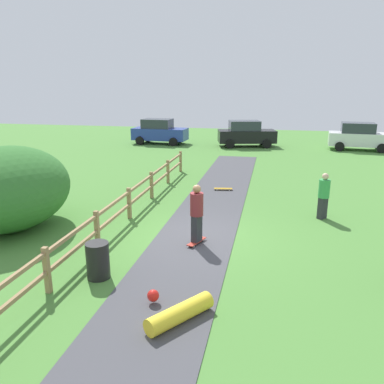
% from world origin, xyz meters
% --- Properties ---
extents(ground_plane, '(60.00, 60.00, 0.00)m').
position_xyz_m(ground_plane, '(0.00, 0.00, 0.00)').
color(ground_plane, '#4C8438').
extents(asphalt_path, '(2.40, 28.00, 0.02)m').
position_xyz_m(asphalt_path, '(0.00, 0.00, 0.01)').
color(asphalt_path, '#47474C').
rests_on(asphalt_path, ground_plane).
extents(wooden_fence, '(0.12, 18.12, 1.10)m').
position_xyz_m(wooden_fence, '(-2.60, 0.00, 0.67)').
color(wooden_fence, '#997A51').
rests_on(wooden_fence, ground_plane).
extents(bush_large, '(3.63, 4.36, 2.68)m').
position_xyz_m(bush_large, '(-6.02, -0.38, 1.34)').
color(bush_large, '#33702D').
rests_on(bush_large, ground_plane).
extents(trash_bin, '(0.56, 0.56, 0.90)m').
position_xyz_m(trash_bin, '(-1.80, -2.97, 0.45)').
color(trash_bin, black).
rests_on(trash_bin, ground_plane).
extents(skater_riding, '(0.49, 0.82, 1.79)m').
position_xyz_m(skater_riding, '(0.14, -0.49, 1.02)').
color(skater_riding, '#B23326').
rests_on(skater_riding, asphalt_path).
extents(skater_fallen, '(1.44, 1.45, 0.36)m').
position_xyz_m(skater_fallen, '(0.51, -4.32, 0.20)').
color(skater_fallen, yellow).
rests_on(skater_fallen, asphalt_path).
extents(skateboard_loose, '(0.82, 0.33, 0.08)m').
position_xyz_m(skateboard_loose, '(0.14, 5.60, 0.09)').
color(skateboard_loose, '#BF8C19').
rests_on(skateboard_loose, asphalt_path).
extents(bystander_green, '(0.54, 0.54, 1.62)m').
position_xyz_m(bystander_green, '(3.99, 2.66, 0.89)').
color(bystander_green, '#2D2D33').
rests_on(bystander_green, ground_plane).
extents(parked_car_blue, '(4.28, 2.16, 1.92)m').
position_xyz_m(parked_car_blue, '(-6.54, 18.40, 0.96)').
color(parked_car_blue, '#283D99').
rests_on(parked_car_blue, ground_plane).
extents(parked_car_black, '(4.48, 2.73, 1.92)m').
position_xyz_m(parked_car_black, '(0.19, 18.39, 0.96)').
color(parked_car_black, black).
rests_on(parked_car_black, ground_plane).
extents(parked_car_white, '(4.34, 2.30, 1.92)m').
position_xyz_m(parked_car_white, '(8.13, 18.41, 0.96)').
color(parked_car_white, silver).
rests_on(parked_car_white, ground_plane).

